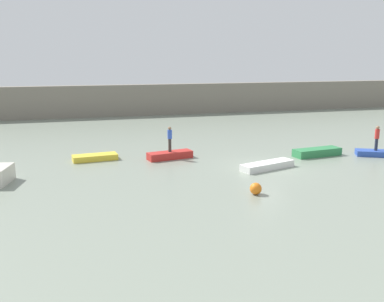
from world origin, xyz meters
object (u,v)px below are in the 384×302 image
at_px(mooring_buoy, 256,189).
at_px(rowboat_green, 317,152).
at_px(rowboat_yellow, 95,157).
at_px(rowboat_white, 267,166).
at_px(person_blue_shirt, 170,138).
at_px(rowboat_blue, 375,153).
at_px(person_red_shirt, 377,137).
at_px(rowboat_red, 170,155).

bearing_deg(mooring_buoy, rowboat_green, 41.73).
relative_size(rowboat_yellow, rowboat_white, 0.80).
height_order(rowboat_green, person_blue_shirt, person_blue_shirt).
relative_size(rowboat_blue, person_blue_shirt, 1.51).
distance_m(rowboat_green, person_blue_shirt, 10.77).
xyz_separation_m(rowboat_yellow, rowboat_white, (10.57, -5.38, 0.01)).
height_order(rowboat_green, person_red_shirt, person_red_shirt).
bearing_deg(rowboat_red, rowboat_yellow, 158.33).
height_order(person_blue_shirt, mooring_buoy, person_blue_shirt).
bearing_deg(rowboat_red, rowboat_blue, -23.05).
bearing_deg(rowboat_blue, rowboat_yellow, -165.22).
relative_size(rowboat_green, mooring_buoy, 5.77).
distance_m(rowboat_red, rowboat_blue, 14.95).
relative_size(rowboat_green, person_blue_shirt, 2.03).
bearing_deg(rowboat_yellow, rowboat_red, -16.72).
distance_m(rowboat_white, person_red_shirt, 9.35).
bearing_deg(person_blue_shirt, person_red_shirt, -12.06).
bearing_deg(person_blue_shirt, rowboat_yellow, 169.32).
relative_size(rowboat_white, person_red_shirt, 2.12).
height_order(rowboat_white, person_blue_shirt, person_blue_shirt).
height_order(rowboat_red, rowboat_blue, rowboat_red).
bearing_deg(rowboat_green, rowboat_yellow, 162.11).
bearing_deg(rowboat_white, rowboat_red, 123.42).
xyz_separation_m(rowboat_red, rowboat_blue, (14.62, -3.12, -0.05)).
distance_m(rowboat_red, person_red_shirt, 14.99).
xyz_separation_m(rowboat_red, person_blue_shirt, (0.00, 0.00, 1.25)).
xyz_separation_m(rowboat_red, rowboat_green, (10.51, -1.99, 0.02)).
height_order(rowboat_blue, person_red_shirt, person_red_shirt).
bearing_deg(rowboat_blue, rowboat_white, -145.52).
bearing_deg(rowboat_white, rowboat_yellow, 135.53).
bearing_deg(rowboat_blue, mooring_buoy, -127.22).
height_order(rowboat_green, rowboat_blue, rowboat_green).
distance_m(rowboat_red, rowboat_green, 10.70).
relative_size(rowboat_yellow, rowboat_red, 0.95).
relative_size(rowboat_red, person_blue_shirt, 1.79).
bearing_deg(mooring_buoy, rowboat_red, 105.77).
height_order(person_red_shirt, mooring_buoy, person_red_shirt).
bearing_deg(mooring_buoy, person_red_shirt, 26.30).
bearing_deg(person_red_shirt, mooring_buoy, -153.70).
height_order(rowboat_white, rowboat_green, rowboat_green).
distance_m(rowboat_yellow, rowboat_green, 15.93).
relative_size(person_blue_shirt, mooring_buoy, 2.84).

